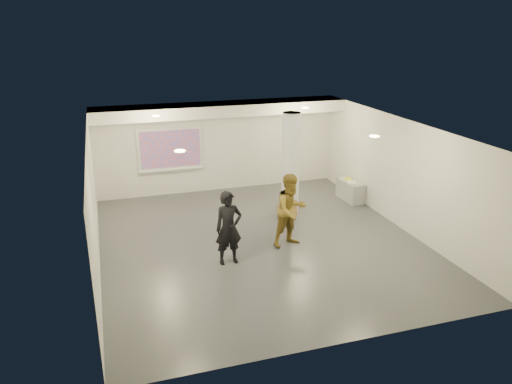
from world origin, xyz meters
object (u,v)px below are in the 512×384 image
object	(u,v)px
column	(291,164)
credenza	(350,191)
woman	(229,228)
man	(291,210)
projection_screen	(170,149)

from	to	relation	value
column	credenza	size ratio (longest dim) A/B	2.80
woman	man	world-z (taller)	man
woman	credenza	bearing A→B (deg)	28.91
credenza	projection_screen	bearing A→B (deg)	153.36
projection_screen	credenza	bearing A→B (deg)	-23.01
credenza	man	size ratio (longest dim) A/B	0.57
column	woman	size ratio (longest dim) A/B	1.69
credenza	woman	world-z (taller)	woman
credenza	man	bearing A→B (deg)	-143.58
column	credenza	xyz separation A→B (m)	(2.22, 0.39, -1.19)
projection_screen	credenza	xyz separation A→B (m)	(5.32, -2.26, -1.21)
credenza	column	bearing A→B (deg)	-173.57
man	credenza	bearing A→B (deg)	24.87
projection_screen	woman	world-z (taller)	projection_screen
column	woman	bearing A→B (deg)	-134.09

